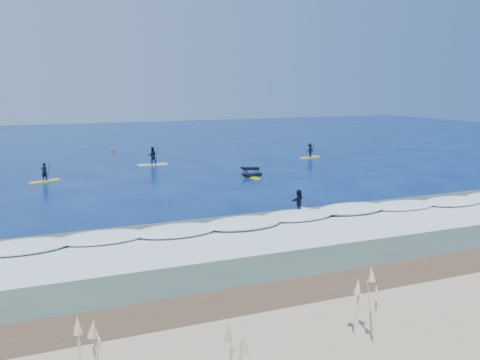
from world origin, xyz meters
name	(u,v)px	position (x,y,z in m)	size (l,w,h in m)	color
ground	(225,191)	(0.00, 0.00, 0.00)	(160.00, 160.00, 0.00)	#04124C
wet_sand_strip	(416,284)	(0.00, -21.50, 0.00)	(90.00, 5.00, 0.08)	#493122
shallow_water	(320,237)	(0.00, -14.00, 0.01)	(90.00, 13.00, 0.01)	#35483B
breaking_wave	(286,221)	(0.00, -10.00, 0.00)	(40.00, 6.00, 0.30)	white
whitewater	(311,233)	(0.00, -13.00, 0.00)	(34.00, 5.00, 0.02)	silver
sup_paddler_left	(44,175)	(-12.69, 9.79, 0.59)	(2.68, 1.83, 1.88)	yellow
sup_paddler_center	(152,157)	(-1.83, 15.69, 0.81)	(3.08, 0.80, 2.16)	silver
sup_paddler_right	(310,151)	(15.94, 14.03, 0.74)	(2.79, 1.39, 1.90)	yellow
prone_paddler_near	(252,176)	(4.46, 4.73, 0.17)	(1.88, 2.39, 0.49)	yellow
prone_paddler_far	(250,169)	(5.83, 8.15, 0.16)	(1.79, 2.36, 0.48)	#1738B1
wave_surfer	(299,202)	(1.51, -8.93, 0.84)	(2.00, 1.64, 1.49)	white
marker_buoy	(114,150)	(-3.67, 27.63, 0.27)	(0.26, 0.26, 0.63)	red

